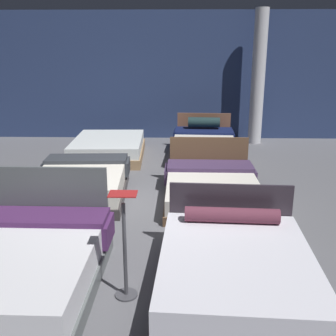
{
  "coord_description": "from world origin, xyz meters",
  "views": [
    {
      "loc": [
        0.53,
        -6.08,
        2.54
      ],
      "look_at": [
        0.37,
        0.81,
        0.45
      ],
      "focal_mm": 42.65,
      "sensor_mm": 36.0,
      "label": 1
    }
  ],
  "objects": [
    {
      "name": "bed_5",
      "position": [
        1.16,
        3.18,
        0.28
      ],
      "size": [
        1.59,
        2.18,
        0.91
      ],
      "rotation": [
        0.0,
        0.0,
        -0.06
      ],
      "color": "brown",
      "rests_on": "ground_plane"
    },
    {
      "name": "support_pillar",
      "position": [
        2.66,
        4.76,
        1.75
      ],
      "size": [
        0.35,
        0.35,
        3.5
      ],
      "primitive_type": "cylinder",
      "color": "silver",
      "rests_on": "ground_plane"
    },
    {
      "name": "bed_3",
      "position": [
        1.13,
        0.41,
        0.21
      ],
      "size": [
        1.68,
        2.15,
        0.89
      ],
      "rotation": [
        0.0,
        0.0,
        -0.01
      ],
      "color": "brown",
      "rests_on": "ground_plane"
    },
    {
      "name": "price_sign",
      "position": [
        0.0,
        -2.41,
        0.46
      ],
      "size": [
        0.28,
        0.24,
        1.16
      ],
      "color": "#3F3F44",
      "rests_on": "ground_plane"
    },
    {
      "name": "bed_4",
      "position": [
        -1.11,
        3.13,
        0.23
      ],
      "size": [
        1.71,
        2.21,
        0.46
      ],
      "rotation": [
        0.0,
        0.0,
        0.03
      ],
      "color": "#8E6F4D",
      "rests_on": "ground_plane"
    },
    {
      "name": "bed_1",
      "position": [
        1.17,
        -2.29,
        0.25
      ],
      "size": [
        1.77,
        2.21,
        0.88
      ],
      "rotation": [
        0.0,
        0.0,
        -0.05
      ],
      "color": "#2E262E",
      "rests_on": "ground_plane"
    },
    {
      "name": "bed_2",
      "position": [
        -1.14,
        0.48,
        0.25
      ],
      "size": [
        1.66,
        2.08,
        0.55
      ],
      "rotation": [
        0.0,
        0.0,
        0.05
      ],
      "color": "#332F2E",
      "rests_on": "ground_plane"
    },
    {
      "name": "showroom_back_wall",
      "position": [
        0.0,
        5.35,
        1.75
      ],
      "size": [
        18.0,
        0.06,
        3.5
      ],
      "primitive_type": "cube",
      "color": "navy",
      "rests_on": "ground_plane"
    },
    {
      "name": "bed_0",
      "position": [
        -1.09,
        -2.32,
        0.27
      ],
      "size": [
        1.62,
        2.18,
        1.1
      ],
      "rotation": [
        0.0,
        0.0,
        -0.01
      ],
      "color": "#545A5A",
      "rests_on": "ground_plane"
    },
    {
      "name": "ground_plane",
      "position": [
        0.0,
        0.0,
        -0.01
      ],
      "size": [
        18.0,
        18.0,
        0.02
      ],
      "primitive_type": "cube",
      "color": "#5B5B60"
    }
  ]
}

